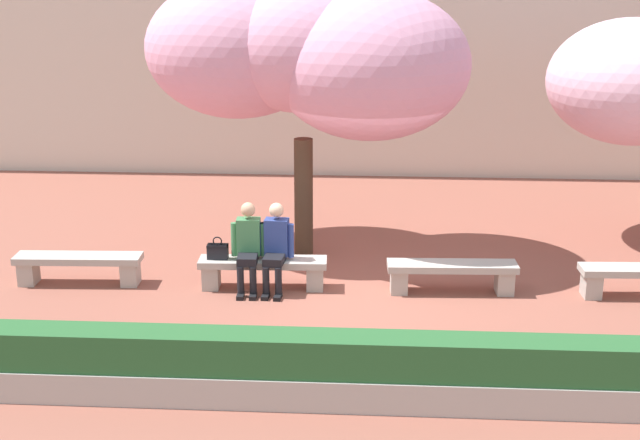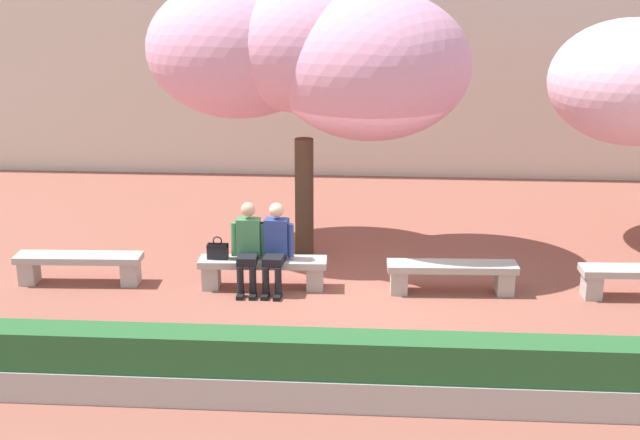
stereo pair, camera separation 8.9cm
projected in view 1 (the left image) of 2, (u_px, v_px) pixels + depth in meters
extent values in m
plane|color=#8E5142|center=(357.00, 290.00, 13.01)|extent=(100.00, 100.00, 0.00)
cube|color=beige|center=(368.00, 2.00, 20.62)|extent=(28.00, 4.00, 7.31)
cube|color=#ADA89E|center=(78.00, 258.00, 13.15)|extent=(1.88, 0.50, 0.10)
cube|color=#ADA89E|center=(28.00, 272.00, 13.23)|extent=(0.25, 0.35, 0.35)
cube|color=#ADA89E|center=(130.00, 273.00, 13.20)|extent=(0.25, 0.35, 0.35)
cube|color=#ADA89E|center=(263.00, 262.00, 12.98)|extent=(1.88, 0.50, 0.10)
cube|color=#ADA89E|center=(211.00, 276.00, 13.06)|extent=(0.25, 0.35, 0.35)
cube|color=#ADA89E|center=(315.00, 277.00, 13.03)|extent=(0.25, 0.35, 0.35)
cube|color=#ADA89E|center=(452.00, 266.00, 12.81)|extent=(1.88, 0.50, 0.10)
cube|color=#ADA89E|center=(399.00, 280.00, 12.90)|extent=(0.25, 0.35, 0.35)
cube|color=#ADA89E|center=(504.00, 281.00, 12.86)|extent=(0.25, 0.35, 0.35)
cube|color=#ADA89E|center=(591.00, 285.00, 12.73)|extent=(0.25, 0.35, 0.35)
cube|color=black|center=(240.00, 296.00, 12.70)|extent=(0.11, 0.22, 0.06)
cylinder|color=black|center=(241.00, 281.00, 12.70)|extent=(0.10, 0.10, 0.42)
cube|color=black|center=(253.00, 296.00, 12.70)|extent=(0.11, 0.22, 0.06)
cylinder|color=black|center=(253.00, 281.00, 12.69)|extent=(0.10, 0.10, 0.42)
cube|color=black|center=(248.00, 259.00, 12.79)|extent=(0.30, 0.41, 0.12)
cube|color=#428451|center=(249.00, 236.00, 12.92)|extent=(0.35, 0.23, 0.54)
sphere|color=tan|center=(248.00, 210.00, 12.81)|extent=(0.21, 0.21, 0.21)
cylinder|color=#428451|center=(234.00, 239.00, 12.92)|extent=(0.09, 0.09, 0.50)
cylinder|color=#428451|center=(263.00, 239.00, 12.91)|extent=(0.09, 0.09, 0.50)
cube|color=black|center=(265.00, 296.00, 12.69)|extent=(0.12, 0.23, 0.06)
cylinder|color=black|center=(266.00, 281.00, 12.69)|extent=(0.10, 0.10, 0.42)
cube|color=black|center=(278.00, 297.00, 12.66)|extent=(0.12, 0.23, 0.06)
cylinder|color=black|center=(278.00, 282.00, 12.66)|extent=(0.10, 0.10, 0.42)
cube|color=black|center=(274.00, 259.00, 12.77)|extent=(0.31, 0.42, 0.12)
cube|color=#2D4289|center=(277.00, 237.00, 12.90)|extent=(0.36, 0.24, 0.54)
sphere|color=beige|center=(276.00, 210.00, 12.78)|extent=(0.21, 0.21, 0.21)
cylinder|color=#2D4289|center=(262.00, 239.00, 12.92)|extent=(0.09, 0.09, 0.50)
cylinder|color=#2D4289|center=(291.00, 241.00, 12.86)|extent=(0.09, 0.09, 0.50)
cube|color=black|center=(218.00, 252.00, 12.95)|extent=(0.30, 0.14, 0.22)
cube|color=black|center=(217.00, 246.00, 12.92)|extent=(0.30, 0.15, 0.04)
torus|color=black|center=(217.00, 241.00, 12.90)|extent=(0.14, 0.02, 0.14)
cylinder|color=#473323|center=(304.00, 197.00, 14.35)|extent=(0.30, 0.30, 1.91)
ellipsoid|color=pink|center=(303.00, 48.00, 13.67)|extent=(2.66, 2.52, 1.99)
ellipsoid|color=pink|center=(238.00, 48.00, 14.01)|extent=(2.93, 2.80, 2.19)
ellipsoid|color=pink|center=(371.00, 65.00, 13.53)|extent=(3.05, 3.06, 2.29)
ellipsoid|color=#EFB7D1|center=(632.00, 81.00, 14.49)|extent=(2.73, 2.86, 2.05)
cube|color=#ADA89E|center=(349.00, 389.00, 9.67)|extent=(14.83, 0.50, 0.36)
cube|color=#285B2D|center=(350.00, 355.00, 9.56)|extent=(14.73, 0.44, 0.44)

